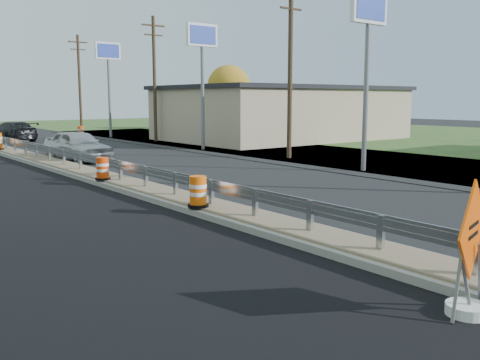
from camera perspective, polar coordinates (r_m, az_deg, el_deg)
ground at (r=15.63m, az=-3.06°, el=-3.37°), size 140.00×140.00×0.00m
grass_verge_far at (r=44.93m, az=21.87°, el=3.89°), size 40.00×120.00×0.03m
median at (r=22.55m, az=-14.77°, el=0.35°), size 1.60×55.00×0.23m
guardrail at (r=23.39m, az=-15.80°, el=2.12°), size 0.10×46.15×0.72m
retail_building_near at (r=44.09m, az=4.51°, el=7.19°), size 18.50×12.50×4.27m
pylon_sign_south at (r=24.94m, az=13.52°, el=15.84°), size 2.20×0.30×7.90m
pylon_sign_mid at (r=34.57m, az=-4.07°, el=13.97°), size 2.20×0.30×7.90m
pylon_sign_north at (r=46.80m, az=-13.90°, el=12.34°), size 2.20×0.30×7.90m
utility_pole_smid at (r=29.60m, az=5.37°, el=11.87°), size 1.90×0.26×9.40m
utility_pole_nmid at (r=41.81m, az=-9.12°, el=10.84°), size 1.90×0.26×9.40m
utility_pole_north at (r=55.40m, az=-16.75°, el=10.02°), size 1.90×0.26×9.40m
tree_far_yellow at (r=58.09m, az=-1.21°, el=9.91°), size 4.62×4.62×6.86m
caution_sign at (r=8.85m, az=23.21°, el=-9.96°), size 1.47×0.63×2.09m
barrel_median_near at (r=15.09m, az=-4.50°, el=-1.30°), size 0.60×0.60×0.88m
barrel_median_mid at (r=20.79m, az=-14.45°, el=1.14°), size 0.57×0.57×0.84m
barrel_shoulder_far at (r=48.43m, az=-16.63°, el=4.96°), size 0.63×0.63×0.93m
car_silver at (r=29.52m, az=-16.93°, el=3.53°), size 2.54×4.98×1.62m
car_dark_far at (r=45.11m, az=-23.08°, el=4.80°), size 2.82×5.52×1.53m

